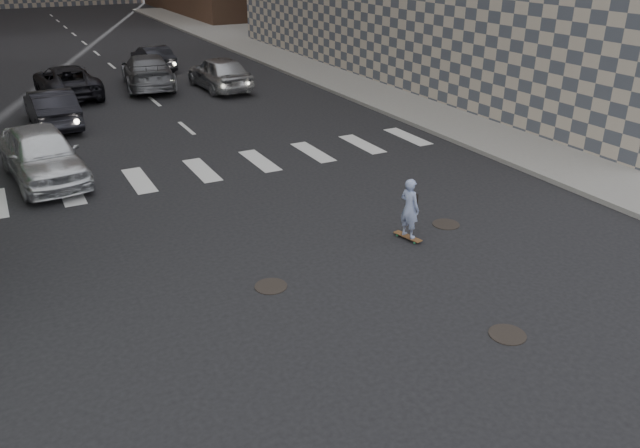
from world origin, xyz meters
The scene contains 12 objects.
ground centered at (0.00, 0.00, 0.00)m, with size 160.00×160.00×0.00m, color black.
sidewalk_right centered at (14.50, 20.00, 0.07)m, with size 13.00×80.00×0.15m, color gray.
manhole_a centered at (1.20, -2.50, 0.01)m, with size 0.70×0.70×0.02m, color black.
manhole_b centered at (-2.00, 1.20, 0.01)m, with size 0.70×0.70×0.02m, color black.
manhole_c centered at (3.30, 2.00, 0.01)m, with size 0.70×0.70×0.02m, color black.
skateboarder centered at (1.92, 1.75, 0.83)m, with size 0.48×0.82×1.58m.
silver_sedan centered at (-5.50, 10.36, 0.83)m, with size 1.95×4.85×1.65m, color silver.
traffic_car_a centered at (-4.54, 16.67, 0.74)m, with size 1.57×4.51×1.49m, color black.
traffic_car_b centered at (0.50, 22.00, 0.82)m, with size 2.30×5.66×1.64m, color #5A5B61.
traffic_car_c centered at (-3.33, 21.77, 0.73)m, with size 2.43×5.27×1.46m, color black.
traffic_car_d centered at (3.51, 20.00, 0.82)m, with size 1.94×4.82×1.64m, color #ABADB3.
traffic_car_e centered at (1.86, 26.46, 0.68)m, with size 1.43×4.10×1.35m, color black.
Camera 1 is at (-6.44, -9.48, 6.74)m, focal length 35.00 mm.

